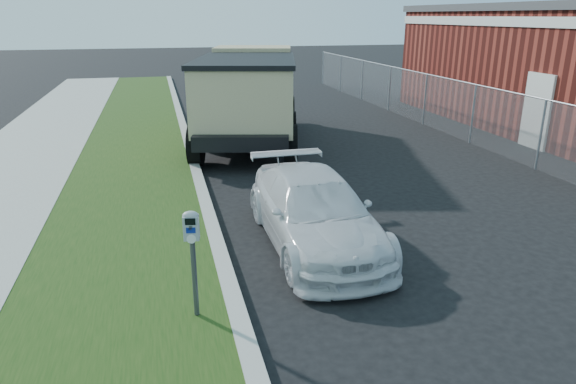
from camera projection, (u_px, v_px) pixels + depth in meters
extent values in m
plane|color=black|center=(387.00, 263.00, 8.28)|extent=(120.00, 120.00, 0.00)
cube|color=gray|center=(212.00, 227.00, 9.48)|extent=(0.25, 50.00, 0.15)
cube|color=#18370F|center=(122.00, 236.00, 9.12)|extent=(3.00, 50.00, 0.13)
plane|color=slate|center=(473.00, 114.00, 15.79)|extent=(0.00, 30.00, 30.00)
cylinder|color=#90969D|center=(476.00, 85.00, 15.50)|extent=(0.04, 30.00, 0.04)
cylinder|color=#90969D|center=(541.00, 135.00, 13.04)|extent=(0.06, 0.06, 1.80)
cylinder|color=#90969D|center=(473.00, 114.00, 15.79)|extent=(0.06, 0.06, 1.80)
cylinder|color=#90969D|center=(425.00, 100.00, 18.54)|extent=(0.06, 0.06, 1.80)
cylinder|color=#90969D|center=(390.00, 89.00, 21.29)|extent=(0.06, 0.06, 1.80)
cylinder|color=#90969D|center=(362.00, 80.00, 24.04)|extent=(0.06, 0.06, 1.80)
cylinder|color=#90969D|center=(341.00, 74.00, 26.79)|extent=(0.06, 0.06, 1.80)
cylinder|color=#90969D|center=(323.00, 68.00, 29.53)|extent=(0.06, 0.06, 1.80)
cube|color=silver|center=(506.00, 21.00, 16.17)|extent=(0.06, 14.00, 0.30)
cube|color=silver|center=(537.00, 111.00, 15.15)|extent=(0.08, 1.10, 2.20)
cylinder|color=#3F4247|center=(195.00, 278.00, 6.45)|extent=(0.08, 0.08, 1.04)
cube|color=gray|center=(191.00, 228.00, 6.23)|extent=(0.21, 0.16, 0.31)
ellipsoid|color=gray|center=(190.00, 216.00, 6.18)|extent=(0.22, 0.16, 0.12)
cube|color=black|center=(190.00, 222.00, 6.13)|extent=(0.12, 0.03, 0.08)
cube|color=navy|center=(191.00, 230.00, 6.17)|extent=(0.11, 0.03, 0.07)
cylinder|color=silver|center=(191.00, 239.00, 6.21)|extent=(0.11, 0.03, 0.11)
cube|color=#3F4247|center=(191.00, 228.00, 6.16)|extent=(0.04, 0.01, 0.05)
imported|color=silver|center=(315.00, 211.00, 8.78)|extent=(1.73, 4.22, 1.22)
cube|color=black|center=(249.00, 118.00, 15.80)|extent=(4.00, 7.33, 0.38)
cube|color=tan|center=(254.00, 79.00, 17.87)|extent=(2.95, 2.52, 2.17)
cube|color=black|center=(253.00, 66.00, 17.73)|extent=(2.99, 2.54, 0.65)
cube|color=tan|center=(247.00, 93.00, 14.69)|extent=(3.63, 5.06, 1.74)
cube|color=black|center=(246.00, 60.00, 14.39)|extent=(3.76, 5.19, 0.13)
cube|color=black|center=(256.00, 102.00, 19.17)|extent=(2.57, 0.79, 0.33)
cylinder|color=black|center=(219.00, 112.00, 18.14)|extent=(0.60, 1.14, 1.09)
cylinder|color=black|center=(289.00, 112.00, 18.15)|extent=(0.60, 1.14, 1.09)
cylinder|color=black|center=(207.00, 130.00, 15.36)|extent=(0.60, 1.14, 1.09)
cylinder|color=black|center=(290.00, 129.00, 15.38)|extent=(0.60, 1.14, 1.09)
cylinder|color=black|center=(196.00, 145.00, 13.52)|extent=(0.60, 1.14, 1.09)
cylinder|color=black|center=(291.00, 145.00, 13.53)|extent=(0.60, 1.14, 1.09)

